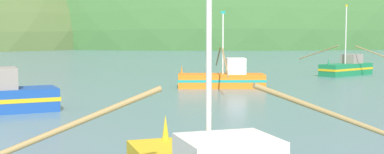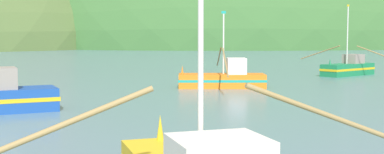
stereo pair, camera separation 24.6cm
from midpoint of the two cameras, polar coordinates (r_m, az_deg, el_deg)
The scene contains 4 objects.
hill_mid_left at distance 221.95m, azimuth 5.15°, elevation 3.54°, with size 197.38×157.90×87.83m, color #386633.
hill_far_left at distance 248.54m, azimuth 5.56°, elevation 3.66°, with size 109.00×87.20×62.43m, color #386633.
fishing_boat_orange at distance 41.22m, azimuth 3.34°, elevation -0.14°, with size 7.37×13.06×6.16m.
fishing_boat_green at distance 56.39m, azimuth 16.79°, elevation 0.98°, with size 7.27×11.22×7.43m.
Camera 1 is at (-9.05, -3.89, 4.19)m, focal length 47.72 mm.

